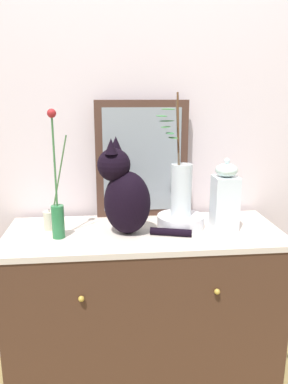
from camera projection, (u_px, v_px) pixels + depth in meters
name	position (u px, v px, depth m)	size (l,w,h in m)	color
ground_plane	(144.00, 383.00, 1.90)	(6.00, 6.00, 0.00)	olive
wall_back	(138.00, 117.00, 1.88)	(4.40, 0.08, 2.60)	silver
sideboard	(144.00, 311.00, 1.80)	(1.23, 0.51, 0.82)	#472C1D
mirror_leaning	(142.00, 160.00, 1.84)	(0.45, 0.03, 0.57)	#4A2E23
cat_sitting	(125.00, 193.00, 1.63)	(0.40, 0.22, 0.42)	black
vase_slim_green	(57.00, 208.00, 1.58)	(0.08, 0.05, 0.54)	#266D3B
bowl_porcelain	(180.00, 221.00, 1.74)	(0.21, 0.21, 0.06)	white
vase_glass_clear	(181.00, 186.00, 1.69)	(0.17, 0.10, 0.55)	silver
jar_lidded_porcelain	(225.00, 198.00, 1.69)	(0.11, 0.11, 0.33)	white
candle_pillar	(50.00, 220.00, 1.71)	(0.06, 0.06, 0.10)	beige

